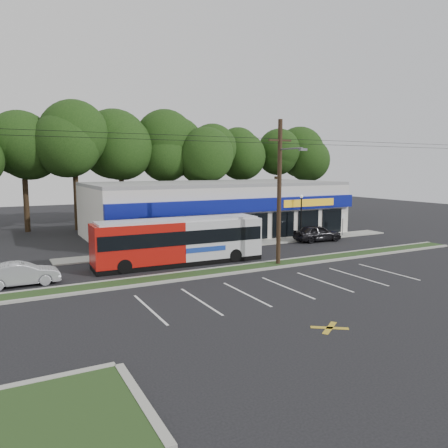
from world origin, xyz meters
TOP-DOWN VIEW (x-y plane):
  - ground at (0.00, 0.00)m, footprint 120.00×120.00m
  - grass_strip at (0.00, 1.00)m, footprint 40.00×1.60m
  - curb_south at (0.00, 0.15)m, footprint 40.00×0.25m
  - curb_north at (0.00, 1.85)m, footprint 40.00×0.25m
  - sidewalk at (5.00, 9.00)m, footprint 32.00×2.20m
  - strip_mall at (5.50, 15.91)m, footprint 25.00×12.55m
  - utility_pole at (2.83, 0.93)m, footprint 50.00×2.77m
  - lamp_post at (11.00, 8.80)m, footprint 0.30×0.30m
  - sign_post at (16.00, 8.57)m, footprint 0.45×0.10m
  - tree_line at (4.00, 26.00)m, footprint 46.76×6.76m
  - metrobus at (-2.97, 4.50)m, footprint 12.09×2.88m
  - car_dark at (11.85, 7.43)m, footprint 4.64×2.18m
  - car_silver at (-13.19, 3.50)m, footprint 4.18×1.50m
  - pedestrian_a at (4.78, 8.03)m, footprint 0.83×0.83m
  - pedestrian_b at (5.42, 8.50)m, footprint 1.01×0.88m

SIDE VIEW (x-z plane):
  - ground at x=0.00m, z-range 0.00..0.00m
  - sidewalk at x=5.00m, z-range 0.00..0.10m
  - grass_strip at x=0.00m, z-range 0.00..0.12m
  - curb_south at x=0.00m, z-range 0.00..0.14m
  - curb_north at x=0.00m, z-range 0.00..0.14m
  - car_silver at x=-13.19m, z-range 0.00..1.37m
  - car_dark at x=11.85m, z-range 0.00..1.53m
  - pedestrian_b at x=5.42m, z-range 0.00..1.79m
  - pedestrian_a at x=4.78m, z-range 0.00..1.95m
  - sign_post at x=16.00m, z-range 0.44..2.67m
  - metrobus at x=-2.97m, z-range 0.10..3.33m
  - strip_mall at x=5.50m, z-range 0.00..5.30m
  - lamp_post at x=11.00m, z-range 0.55..4.80m
  - utility_pole at x=2.83m, z-range 0.41..10.41m
  - tree_line at x=4.00m, z-range 2.50..14.33m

